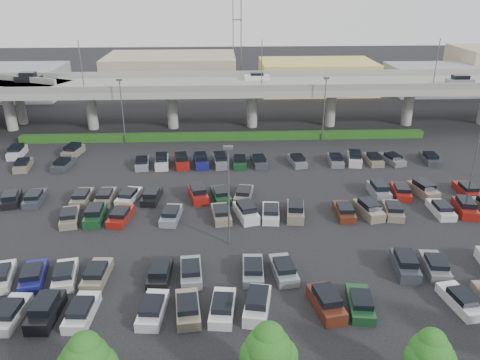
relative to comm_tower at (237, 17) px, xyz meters
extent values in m
plane|color=black|center=(-4.00, -74.00, -15.61)|extent=(280.00, 280.00, 0.00)
cube|color=gray|center=(-4.00, -42.00, -8.36)|extent=(150.00, 13.00, 1.10)
cube|color=slate|center=(-4.00, -48.25, -7.31)|extent=(150.00, 0.50, 1.00)
cube|color=slate|center=(-4.00, -35.75, -7.31)|extent=(150.00, 0.50, 1.00)
cylinder|color=gray|center=(-41.00, -42.00, -12.26)|extent=(1.80, 1.80, 6.70)
cube|color=slate|center=(-41.00, -42.00, -9.11)|extent=(2.60, 9.75, 0.50)
cylinder|color=gray|center=(-27.00, -42.00, -12.26)|extent=(1.80, 1.80, 6.70)
cube|color=slate|center=(-27.00, -42.00, -9.11)|extent=(2.60, 9.75, 0.50)
cylinder|color=gray|center=(-13.00, -42.00, -12.26)|extent=(1.80, 1.80, 6.70)
cube|color=slate|center=(-13.00, -42.00, -9.11)|extent=(2.60, 9.75, 0.50)
cylinder|color=gray|center=(1.00, -42.00, -12.26)|extent=(1.80, 1.80, 6.70)
cube|color=slate|center=(1.00, -42.00, -9.11)|extent=(2.60, 9.75, 0.50)
cylinder|color=gray|center=(15.00, -42.00, -12.26)|extent=(1.80, 1.80, 6.70)
cube|color=slate|center=(15.00, -42.00, -9.11)|extent=(2.60, 9.75, 0.50)
cylinder|color=gray|center=(29.00, -42.00, -12.26)|extent=(1.80, 1.80, 6.70)
cube|color=slate|center=(29.00, -42.00, -9.11)|extent=(2.60, 9.75, 0.50)
cube|color=black|center=(-38.00, -39.00, -7.29)|extent=(4.40, 1.82, 1.05)
cube|color=black|center=(-38.00, -39.00, -6.47)|extent=(2.60, 1.60, 0.65)
cube|color=silver|center=(2.00, -39.00, -7.40)|extent=(4.40, 1.82, 0.82)
cube|color=black|center=(2.00, -39.00, -6.77)|extent=(2.30, 1.60, 0.50)
cube|color=slate|center=(36.00, -45.00, -7.29)|extent=(4.40, 1.82, 1.05)
cube|color=black|center=(36.00, -45.00, -6.47)|extent=(2.60, 1.60, 0.65)
cylinder|color=#545459|center=(-26.00, -48.10, -3.81)|extent=(0.14, 0.14, 8.00)
cylinder|color=#545459|center=(2.00, -48.10, -3.81)|extent=(0.14, 0.14, 8.00)
cylinder|color=#545459|center=(30.00, -48.10, -3.81)|extent=(0.14, 0.14, 8.00)
cylinder|color=gray|center=(-40.59, -38.18, -12.26)|extent=(1.60, 1.60, 6.70)
cube|color=#184313|center=(-4.00, -49.00, -15.06)|extent=(66.00, 1.60, 1.10)
sphere|color=#164A13|center=(-13.00, -100.67, -12.24)|extent=(3.04, 3.04, 3.04)
sphere|color=#164A13|center=(-12.96, -100.55, -11.37)|extent=(2.06, 2.06, 2.06)
sphere|color=#164A13|center=(-2.00, -100.39, -12.22)|extent=(3.07, 3.07, 3.07)
sphere|color=#164A13|center=(-1.29, -100.29, -12.76)|extent=(2.41, 2.41, 2.41)
sphere|color=#164A13|center=(-2.60, -100.47, -12.55)|extent=(2.41, 2.41, 2.41)
sphere|color=#164A13|center=(-1.96, -100.27, -11.34)|extent=(2.08, 2.08, 2.08)
sphere|color=#164A13|center=(8.00, -100.82, -12.52)|extent=(2.79, 2.79, 2.79)
sphere|color=#164A13|center=(8.65, -100.72, -13.02)|extent=(2.19, 2.19, 2.19)
sphere|color=#164A13|center=(7.45, -100.90, -12.82)|extent=(2.19, 2.19, 2.19)
sphere|color=#164A13|center=(8.04, -100.70, -11.72)|extent=(1.89, 1.89, 1.89)
cube|color=silver|center=(-21.25, -92.50, -15.20)|extent=(2.11, 4.51, 0.82)
cube|color=black|center=(-21.25, -92.70, -14.57)|extent=(1.75, 2.40, 0.50)
cube|color=black|center=(-18.50, -92.50, -15.09)|extent=(2.00, 4.47, 1.05)
cube|color=black|center=(-18.50, -92.50, -14.27)|extent=(1.71, 2.66, 0.65)
cube|color=silver|center=(-15.75, -92.50, -15.20)|extent=(2.08, 4.50, 0.82)
cube|color=black|center=(-15.75, -92.70, -14.57)|extent=(1.74, 2.39, 0.50)
cube|color=silver|center=(-10.25, -92.50, -15.20)|extent=(2.25, 4.56, 0.82)
cube|color=black|center=(-10.25, -92.70, -14.57)|extent=(1.82, 2.45, 0.50)
cube|color=#766D5D|center=(-7.50, -92.50, -15.20)|extent=(2.29, 4.57, 0.82)
cube|color=black|center=(-7.50, -92.70, -14.57)|extent=(1.84, 2.46, 0.50)
cube|color=silver|center=(-4.75, -92.50, -15.20)|extent=(2.31, 4.58, 0.82)
cube|color=black|center=(-4.75, -92.70, -14.57)|extent=(1.85, 2.47, 0.50)
cube|color=silver|center=(-2.00, -92.50, -15.09)|extent=(2.65, 4.67, 1.05)
cube|color=black|center=(-2.00, -92.50, -14.27)|extent=(2.08, 2.86, 0.65)
cube|color=#512315|center=(3.50, -92.50, -15.09)|extent=(2.57, 4.65, 1.05)
cube|color=black|center=(3.50, -92.50, -14.27)|extent=(2.04, 2.84, 0.65)
cube|color=#163F1F|center=(6.25, -92.50, -15.20)|extent=(2.38, 4.60, 0.82)
cube|color=black|center=(6.25, -92.70, -14.57)|extent=(1.89, 2.49, 0.50)
cube|color=silver|center=(14.50, -92.50, -15.20)|extent=(2.48, 4.63, 0.82)
cube|color=black|center=(14.50, -92.70, -14.57)|extent=(1.94, 2.52, 0.50)
cube|color=silver|center=(-24.00, -87.50, -15.20)|extent=(2.69, 4.68, 0.82)
cube|color=navy|center=(-21.25, -87.50, -15.20)|extent=(2.54, 4.65, 0.82)
cube|color=black|center=(-21.25, -87.70, -14.57)|extent=(1.97, 2.54, 0.50)
cube|color=silver|center=(-18.50, -87.50, -15.20)|extent=(2.51, 4.64, 0.82)
cube|color=black|center=(-18.50, -87.70, -14.57)|extent=(1.95, 2.53, 0.50)
cube|color=#766D5D|center=(-15.75, -87.50, -15.20)|extent=(2.04, 4.49, 0.82)
cube|color=black|center=(-15.75, -87.70, -14.57)|extent=(1.72, 2.38, 0.50)
cube|color=black|center=(-10.25, -87.50, -15.20)|extent=(2.00, 4.47, 0.82)
cube|color=black|center=(-10.25, -87.70, -14.57)|extent=(1.69, 2.36, 0.50)
cube|color=slate|center=(-7.50, -87.50, -15.20)|extent=(2.16, 4.53, 0.82)
cube|color=black|center=(-7.50, -87.70, -14.57)|extent=(1.78, 2.42, 0.50)
cube|color=slate|center=(-2.00, -87.50, -15.20)|extent=(2.03, 4.48, 0.82)
cube|color=black|center=(-2.00, -87.70, -14.57)|extent=(1.71, 2.38, 0.50)
cube|color=slate|center=(0.75, -87.50, -15.20)|extent=(2.32, 4.58, 0.82)
cube|color=black|center=(0.75, -87.70, -14.57)|extent=(1.86, 2.47, 0.50)
cube|color=#30363E|center=(11.75, -87.50, -15.09)|extent=(2.28, 4.57, 1.05)
cube|color=black|center=(11.75, -87.50, -14.27)|extent=(1.87, 2.76, 0.65)
cube|color=slate|center=(14.50, -87.50, -15.20)|extent=(2.34, 4.59, 0.82)
cube|color=black|center=(14.50, -87.70, -14.57)|extent=(1.87, 2.48, 0.50)
cube|color=#766D5D|center=(-21.25, -76.50, -15.20)|extent=(2.58, 4.66, 0.82)
cube|color=black|center=(-21.25, -76.70, -14.57)|extent=(1.99, 2.55, 0.50)
cube|color=#163F1F|center=(-18.50, -76.50, -15.09)|extent=(1.94, 4.45, 1.05)
cube|color=black|center=(-18.50, -76.50, -14.27)|extent=(1.67, 2.64, 0.65)
cube|color=maroon|center=(-15.75, -76.50, -15.20)|extent=(2.46, 4.62, 0.82)
cube|color=black|center=(-15.75, -76.70, -14.57)|extent=(1.93, 2.52, 0.50)
cube|color=slate|center=(-10.25, -76.50, -15.20)|extent=(2.30, 4.58, 0.82)
cube|color=black|center=(-10.25, -76.70, -14.57)|extent=(1.85, 2.46, 0.50)
cube|color=#766D5D|center=(-4.75, -76.50, -15.20)|extent=(2.36, 4.59, 0.82)
cube|color=black|center=(-4.75, -76.70, -14.57)|extent=(1.88, 2.48, 0.50)
cube|color=silver|center=(-2.00, -76.50, -15.09)|extent=(2.87, 4.72, 1.05)
cube|color=black|center=(-2.00, -76.50, -14.27)|extent=(2.20, 2.92, 0.65)
cube|color=silver|center=(0.75, -76.50, -15.20)|extent=(2.26, 4.56, 0.82)
cube|color=black|center=(0.75, -76.70, -14.57)|extent=(1.83, 2.45, 0.50)
cube|color=#766D5D|center=(3.50, -76.50, -15.09)|extent=(2.42, 4.61, 1.05)
cube|color=black|center=(3.50, -76.50, -14.27)|extent=(1.95, 2.80, 0.65)
cube|color=#512315|center=(9.00, -76.50, -15.20)|extent=(1.96, 4.45, 0.82)
cube|color=black|center=(9.00, -76.70, -14.57)|extent=(1.67, 2.35, 0.50)
cube|color=#766D5D|center=(11.75, -76.50, -15.09)|extent=(2.69, 4.68, 1.05)
cube|color=black|center=(11.75, -76.50, -14.27)|extent=(2.11, 2.88, 0.65)
cube|color=#766D5D|center=(14.50, -76.50, -15.20)|extent=(2.48, 4.63, 0.82)
cube|color=black|center=(14.50, -76.70, -14.57)|extent=(1.94, 2.52, 0.50)
cube|color=silver|center=(20.00, -76.50, -15.20)|extent=(1.88, 4.43, 0.82)
cube|color=black|center=(20.00, -76.70, -14.57)|extent=(1.63, 2.32, 0.50)
cube|color=maroon|center=(22.75, -76.50, -15.09)|extent=(2.54, 4.65, 1.05)
cube|color=black|center=(22.75, -76.50, -14.27)|extent=(2.02, 2.84, 0.65)
cube|color=black|center=(-29.50, -71.50, -15.20)|extent=(2.80, 4.70, 0.82)
cube|color=black|center=(-29.50, -71.69, -14.57)|extent=(2.10, 2.61, 0.50)
cube|color=#30363E|center=(-26.75, -71.50, -15.20)|extent=(2.07, 4.50, 0.82)
cube|color=black|center=(-26.75, -71.70, -14.57)|extent=(1.73, 2.39, 0.50)
cube|color=#766D5D|center=(-21.25, -71.50, -15.20)|extent=(1.84, 4.41, 0.82)
cube|color=black|center=(-21.25, -71.70, -14.57)|extent=(1.61, 2.31, 0.50)
cube|color=#766D5D|center=(-18.50, -71.50, -15.20)|extent=(1.84, 4.41, 0.82)
cube|color=black|center=(-18.50, -71.70, -14.57)|extent=(1.61, 2.31, 0.50)
cube|color=silver|center=(-15.75, -71.50, -15.20)|extent=(2.72, 4.69, 0.82)
cube|color=black|center=(-15.75, -71.70, -14.57)|extent=(2.05, 2.59, 0.50)
cube|color=black|center=(-13.00, -71.50, -15.20)|extent=(2.23, 4.55, 0.82)
cube|color=black|center=(-13.00, -71.70, -14.57)|extent=(1.81, 2.44, 0.50)
cube|color=maroon|center=(-7.50, -71.50, -15.09)|extent=(2.77, 4.70, 1.05)
cube|color=black|center=(-7.50, -71.50, -14.27)|extent=(2.15, 2.90, 0.65)
cube|color=#163F1F|center=(-4.75, -71.50, -15.20)|extent=(2.61, 4.66, 0.82)
cube|color=black|center=(-4.75, -71.70, -14.57)|extent=(2.00, 2.56, 0.50)
cube|color=#766D5D|center=(-2.00, -71.50, -15.20)|extent=(2.66, 4.68, 0.82)
cube|color=black|center=(-2.00, -71.70, -14.57)|extent=(2.03, 2.57, 0.50)
cube|color=slate|center=(14.50, -71.50, -15.09)|extent=(1.86, 4.42, 1.05)
cube|color=black|center=(14.50, -71.50, -14.27)|extent=(1.62, 2.61, 0.65)
cube|color=maroon|center=(17.25, -71.50, -15.20)|extent=(2.45, 4.62, 0.82)
cube|color=black|center=(17.25, -71.70, -14.57)|extent=(1.93, 2.51, 0.50)
cube|color=#766D5D|center=(20.00, -71.50, -15.09)|extent=(2.77, 4.70, 1.05)
cube|color=black|center=(20.00, -71.50, -14.27)|extent=(2.15, 2.89, 0.65)
cube|color=maroon|center=(25.50, -71.50, -15.20)|extent=(1.90, 4.43, 0.82)
cube|color=black|center=(25.50, -71.70, -14.57)|extent=(1.64, 2.33, 0.50)
cube|color=#766D5D|center=(-32.25, -60.50, -15.20)|extent=(2.40, 4.61, 0.82)
cube|color=black|center=(-32.25, -60.70, -14.57)|extent=(1.90, 2.50, 0.50)
cube|color=#30363E|center=(-26.75, -60.50, -15.20)|extent=(2.35, 4.59, 0.82)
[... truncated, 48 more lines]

